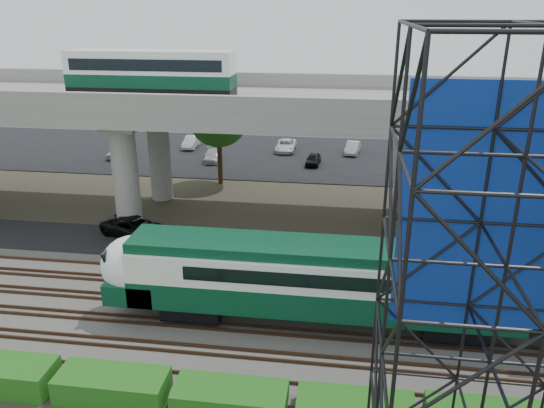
# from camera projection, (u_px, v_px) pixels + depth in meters

# --- Properties ---
(ground) EXTENTS (140.00, 140.00, 0.00)m
(ground) POSITION_uv_depth(u_px,v_px,m) (229.00, 344.00, 25.70)
(ground) COLOR #474233
(ground) RESTS_ON ground
(ballast_bed) EXTENTS (90.00, 12.00, 0.20)m
(ballast_bed) POSITION_uv_depth(u_px,v_px,m) (237.00, 319.00, 27.52)
(ballast_bed) COLOR slate
(ballast_bed) RESTS_ON ground
(service_road) EXTENTS (90.00, 5.00, 0.08)m
(service_road) POSITION_uv_depth(u_px,v_px,m) (262.00, 250.00, 35.42)
(service_road) COLOR black
(service_road) RESTS_ON ground
(parking_lot) EXTENTS (90.00, 18.00, 0.08)m
(parking_lot) POSITION_uv_depth(u_px,v_px,m) (296.00, 156.00, 57.19)
(parking_lot) COLOR black
(parking_lot) RESTS_ON ground
(harbor_water) EXTENTS (140.00, 40.00, 0.03)m
(harbor_water) POSITION_uv_depth(u_px,v_px,m) (310.00, 117.00, 77.58)
(harbor_water) COLOR #425A6C
(harbor_water) RESTS_ON ground
(rail_tracks) EXTENTS (90.00, 9.52, 0.16)m
(rail_tracks) POSITION_uv_depth(u_px,v_px,m) (237.00, 316.00, 27.46)
(rail_tracks) COLOR #472D1E
(rail_tracks) RESTS_ON ballast_bed
(commuter_train) EXTENTS (29.30, 3.06, 4.30)m
(commuter_train) POSITION_uv_depth(u_px,v_px,m) (364.00, 280.00, 25.72)
(commuter_train) COLOR black
(commuter_train) RESTS_ON rail_tracks
(overpass) EXTENTS (80.00, 12.00, 12.40)m
(overpass) POSITION_uv_depth(u_px,v_px,m) (265.00, 113.00, 37.70)
(overpass) COLOR #9E9B93
(overpass) RESTS_ON ground
(hedge_strip) EXTENTS (34.60, 1.80, 1.20)m
(hedge_strip) POSITION_uv_depth(u_px,v_px,m) (230.00, 398.00, 21.39)
(hedge_strip) COLOR #145B16
(hedge_strip) RESTS_ON ground
(trees) EXTENTS (40.94, 16.94, 7.69)m
(trees) POSITION_uv_depth(u_px,v_px,m) (212.00, 146.00, 39.31)
(trees) COLOR #382314
(trees) RESTS_ON ground
(suv) EXTENTS (5.59, 4.12, 1.41)m
(suv) POSITION_uv_depth(u_px,v_px,m) (135.00, 227.00, 37.18)
(suv) COLOR black
(suv) RESTS_ON service_road
(parked_cars) EXTENTS (39.96, 9.31, 1.28)m
(parked_cars) POSITION_uv_depth(u_px,v_px,m) (298.00, 151.00, 56.80)
(parked_cars) COLOR #BCBCBC
(parked_cars) RESTS_ON parking_lot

